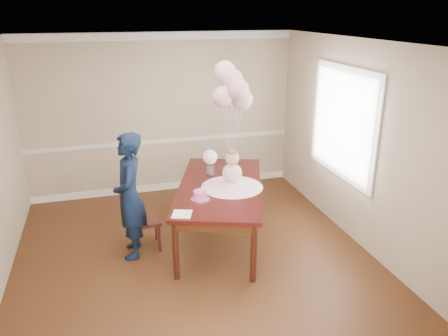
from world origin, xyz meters
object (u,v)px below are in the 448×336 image
Objects in this scene: dining_table_top at (220,187)px; woman at (130,196)px; dining_chair_seat at (145,220)px; birthday_cake at (200,195)px.

dining_table_top is 1.21m from woman.
dining_table_top is 5.46× the size of dining_chair_seat.
dining_chair_seat is at bearing 127.92° from woman.
woman reaches higher than dining_chair_seat.
birthday_cake is 0.92m from dining_chair_seat.
birthday_cake is at bearing -34.17° from dining_chair_seat.
woman is (-0.18, -0.11, 0.42)m from dining_chair_seat.
woman reaches higher than birthday_cake.
birthday_cake reaches higher than dining_chair_seat.
dining_table_top is 1.10m from dining_chair_seat.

